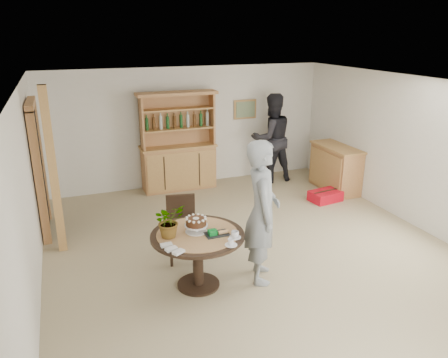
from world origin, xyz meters
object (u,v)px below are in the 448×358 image
hutch (178,157)px  adult_person (271,138)px  dining_chair (182,224)px  red_suitcase (325,196)px  teen_boy (262,212)px  sideboard (336,168)px  dining_table (198,244)px

hutch → adult_person: 2.07m
dining_chair → red_suitcase: size_ratio=1.45×
hutch → dining_chair: 3.00m
teen_boy → red_suitcase: size_ratio=2.96×
sideboard → dining_table: sideboard is taller
dining_chair → sideboard: bearing=34.2°
adult_person → sideboard: bearing=133.7°
teen_boy → sideboard: bearing=-28.3°
sideboard → red_suitcase: bearing=-137.3°
dining_table → adult_person: (2.78, 3.49, 0.37)m
sideboard → red_suitcase: sideboard is taller
sideboard → teen_boy: teen_boy is taller
teen_boy → red_suitcase: (2.40, 2.09, -0.86)m
sideboard → adult_person: (-1.01, 1.00, 0.50)m
dining_table → teen_boy: teen_boy is taller
adult_person → dining_table: bearing=50.0°
dining_table → teen_boy: bearing=-6.7°
dining_chair → red_suitcase: (3.23, 1.17, -0.43)m
sideboard → teen_boy: bearing=-138.6°
adult_person → red_suitcase: 1.80m
teen_boy → adult_person: (1.93, 3.59, 0.01)m
dining_chair → teen_boy: size_ratio=0.49×
hutch → teen_boy: hutch is taller
sideboard → dining_chair: dining_chair is taller
hutch → dining_chair: size_ratio=2.16×
sideboard → dining_chair: bearing=-156.2°
hutch → adult_person: hutch is taller
sideboard → dining_chair: 4.13m
dining_table → dining_chair: bearing=89.0°
sideboard → dining_table: (-3.79, -2.49, 0.13)m
dining_chair → dining_table: bearing=-80.6°
hutch → red_suitcase: bearing=-34.9°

